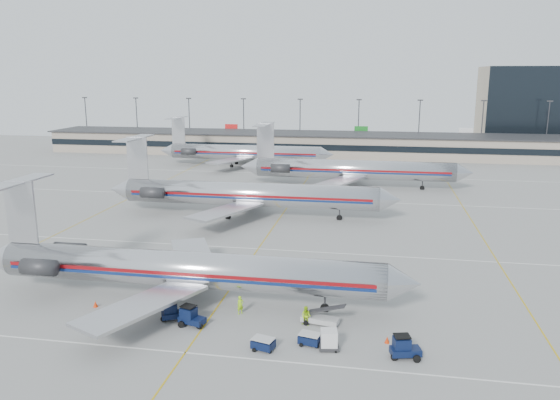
% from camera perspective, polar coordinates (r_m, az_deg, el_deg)
% --- Properties ---
extents(ground, '(260.00, 260.00, 0.00)m').
position_cam_1_polar(ground, '(62.89, -4.27, -7.88)').
color(ground, gray).
rests_on(ground, ground).
extents(apron_markings, '(160.00, 0.15, 0.02)m').
position_cam_1_polar(apron_markings, '(72.07, -2.29, -5.11)').
color(apron_markings, silver).
rests_on(apron_markings, ground).
extents(terminal, '(162.00, 17.00, 6.25)m').
position_cam_1_polar(terminal, '(156.76, 4.64, 5.85)').
color(terminal, gray).
rests_on(terminal, ground).
extents(light_mast_row, '(163.60, 0.40, 15.28)m').
position_cam_1_polar(light_mast_row, '(170.11, 5.14, 8.23)').
color(light_mast_row, '#38383D').
rests_on(light_mast_row, ground).
extents(distant_building, '(30.00, 20.00, 25.00)m').
position_cam_1_polar(distant_building, '(191.06, 24.71, 8.80)').
color(distant_building, tan).
rests_on(distant_building, ground).
extents(jet_foreground, '(45.49, 26.79, 11.91)m').
position_cam_1_polar(jet_foreground, '(55.79, -10.42, -7.04)').
color(jet_foreground, silver).
rests_on(jet_foreground, ground).
extents(jet_second_row, '(48.08, 28.31, 12.59)m').
position_cam_1_polar(jet_second_row, '(88.02, -3.77, 0.65)').
color(jet_second_row, silver).
rests_on(jet_second_row, ground).
extents(jet_third_row, '(46.83, 28.81, 12.81)m').
position_cam_1_polar(jet_third_row, '(111.54, 7.22, 3.22)').
color(jet_third_row, silver).
rests_on(jet_third_row, ground).
extents(jet_back_row, '(44.48, 27.36, 12.16)m').
position_cam_1_polar(jet_back_row, '(137.19, -4.03, 5.01)').
color(jet_back_row, silver).
rests_on(jet_back_row, ground).
extents(tug_left, '(2.46, 1.96, 1.79)m').
position_cam_1_polar(tug_left, '(52.70, -11.20, -11.40)').
color(tug_left, black).
rests_on(tug_left, ground).
extents(tug_center, '(2.63, 1.86, 1.94)m').
position_cam_1_polar(tug_center, '(51.29, -9.33, -11.94)').
color(tug_center, black).
rests_on(tug_center, ground).
extents(tug_right, '(2.63, 1.75, 1.96)m').
position_cam_1_polar(tug_right, '(46.50, 12.81, -14.82)').
color(tug_right, black).
rests_on(tug_right, ground).
extents(cart_inner, '(2.00, 1.58, 1.01)m').
position_cam_1_polar(cart_inner, '(47.63, 3.12, -14.28)').
color(cart_inner, black).
rests_on(cart_inner, ground).
extents(cart_outer, '(2.07, 1.67, 1.03)m').
position_cam_1_polar(cart_outer, '(46.81, -1.77, -14.77)').
color(cart_outer, black).
rests_on(cart_outer, ground).
extents(uld_container, '(1.81, 1.59, 1.70)m').
position_cam_1_polar(uld_container, '(46.89, 5.14, -14.33)').
color(uld_container, '#2D2D30').
rests_on(uld_container, ground).
extents(belt_loader, '(4.16, 1.86, 2.14)m').
position_cam_1_polar(belt_loader, '(51.22, 4.30, -12.21)').
color(belt_loader, '#AAAAAA').
rests_on(belt_loader, ground).
extents(ramp_worker_near, '(0.77, 0.75, 1.78)m').
position_cam_1_polar(ramp_worker_near, '(53.10, -4.17, -10.89)').
color(ramp_worker_near, '#98DB14').
rests_on(ramp_worker_near, ground).
extents(ramp_worker_far, '(1.06, 0.94, 1.84)m').
position_cam_1_polar(ramp_worker_far, '(50.73, 2.74, -12.02)').
color(ramp_worker_far, '#9ACF13').
rests_on(ramp_worker_far, ground).
extents(cone_right, '(0.52, 0.52, 0.59)m').
position_cam_1_polar(cone_right, '(48.80, 11.13, -14.13)').
color(cone_right, red).
rests_on(cone_right, ground).
extents(cone_left, '(0.58, 0.58, 0.63)m').
position_cam_1_polar(cone_left, '(57.57, -18.73, -10.25)').
color(cone_left, red).
rests_on(cone_left, ground).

